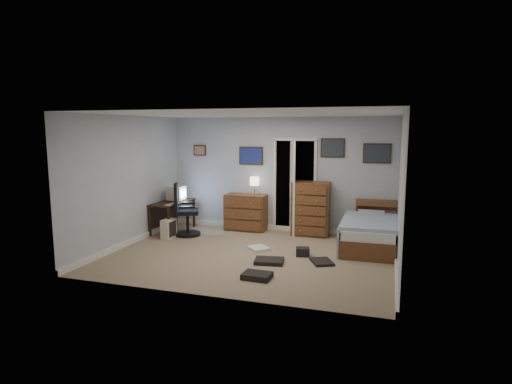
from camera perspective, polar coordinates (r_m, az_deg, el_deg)
floor at (r=7.78m, az=-0.64°, el=-8.43°), size 5.00×4.00×0.02m
computer_desk at (r=9.60m, az=-11.47°, el=-2.13°), size 0.58×1.18×0.67m
crt_monitor at (r=9.63m, az=-10.57°, el=-0.15°), size 0.36×0.33×0.32m
keyboard at (r=9.14m, az=-11.15°, el=-1.60°), size 0.15×0.36×0.02m
pc_tower at (r=9.06m, az=-11.55°, el=-4.79°), size 0.20×0.38×0.40m
office_chair at (r=9.16m, az=-9.52°, el=-3.11°), size 0.71×0.71×1.11m
media_stack at (r=10.53m, az=-8.95°, el=-1.62°), size 0.18×0.18×0.85m
low_dresser at (r=9.53m, az=-1.34°, el=-2.71°), size 0.91×0.46×0.81m
table_lamp at (r=9.36m, az=-0.20°, el=1.37°), size 0.20×0.20×0.39m
doorway at (r=9.63m, az=5.54°, el=0.98°), size 0.96×1.12×2.05m
tall_dresser at (r=9.12m, az=7.31°, el=-2.22°), size 0.80×0.49×1.14m
headboard_bookcase at (r=9.12m, az=15.93°, el=-3.40°), size 0.89×0.24×0.80m
bed at (r=8.44m, az=14.80°, el=-5.24°), size 1.04×1.90×0.62m
wall_posters at (r=9.23m, az=6.57°, el=5.29°), size 4.38×0.04×0.60m
floor_clutter at (r=7.30m, az=2.86°, el=-9.18°), size 1.74×1.91×0.15m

